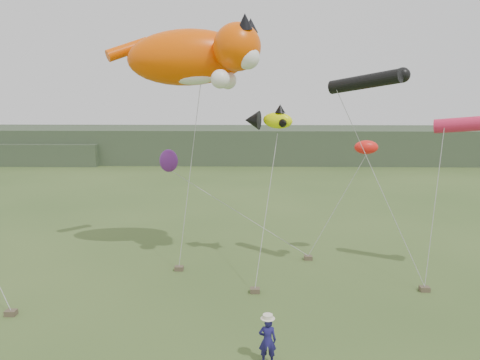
% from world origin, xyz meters
% --- Properties ---
extents(ground, '(120.00, 120.00, 0.00)m').
position_xyz_m(ground, '(0.00, 0.00, 0.00)').
color(ground, '#385123').
rests_on(ground, ground).
extents(headland, '(90.00, 13.00, 4.00)m').
position_xyz_m(headland, '(-3.11, 44.69, 1.92)').
color(headland, '#2D3D28').
rests_on(headland, ground).
extents(festival_attendant, '(0.54, 0.36, 1.44)m').
position_xyz_m(festival_attendant, '(0.55, -0.64, 0.72)').
color(festival_attendant, navy).
rests_on(festival_attendant, ground).
extents(sandbag_anchors, '(16.02, 6.49, 0.20)m').
position_xyz_m(sandbag_anchors, '(-0.35, 5.28, 0.10)').
color(sandbag_anchors, brown).
rests_on(sandbag_anchors, ground).
extents(cat_kite, '(7.14, 3.81, 3.04)m').
position_xyz_m(cat_kite, '(-2.32, 7.63, 9.50)').
color(cat_kite, '#F85200').
rests_on(cat_kite, ground).
extents(fish_kite, '(2.27, 1.50, 1.12)m').
position_xyz_m(fish_kite, '(0.76, 7.33, 6.76)').
color(fish_kite, '#E6F903').
rests_on(fish_kite, ground).
extents(tube_kites, '(7.78, 2.41, 2.67)m').
position_xyz_m(tube_kites, '(7.33, 5.95, 7.48)').
color(tube_kites, black).
rests_on(tube_kites, ground).
extents(misc_kites, '(10.45, 2.42, 1.79)m').
position_xyz_m(misc_kites, '(-0.50, 9.26, 4.93)').
color(misc_kites, red).
rests_on(misc_kites, ground).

